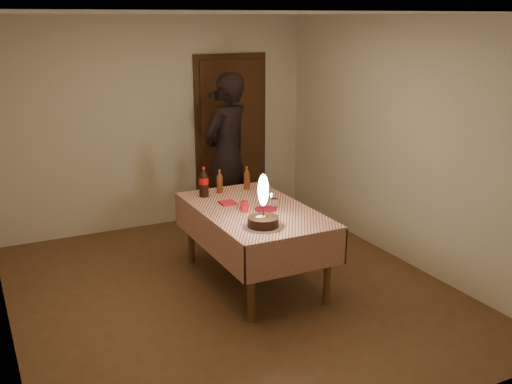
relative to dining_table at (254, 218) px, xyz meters
The scene contains 12 objects.
ground 0.74m from the dining_table, 156.23° to the right, with size 4.00×4.50×0.01m, color brown.
room_shell 1.03m from the dining_table, 167.91° to the right, with size 4.04×4.54×2.62m.
dining_table is the anchor object (origin of this frame).
birthday_cake 0.58m from the dining_table, 107.20° to the right, with size 0.35×0.35×0.49m.
red_plate 0.16m from the dining_table, 40.24° to the right, with size 0.22×0.22×0.01m, color #A60B22.
red_cup 0.20m from the dining_table, 162.07° to the right, with size 0.08×0.08×0.10m, color #AC0B19.
clear_cup 0.25m from the dining_table, 15.57° to the right, with size 0.07×0.07×0.09m, color white.
napkin_stack 0.32m from the dining_table, 123.14° to the left, with size 0.15×0.15×0.02m, color red.
cola_bottle 0.71m from the dining_table, 115.45° to the left, with size 0.10×0.10×0.32m.
amber_bottle_left 0.69m from the dining_table, 97.18° to the left, with size 0.06×0.06×0.26m.
amber_bottle_right 0.73m from the dining_table, 69.92° to the left, with size 0.06×0.06×0.26m.
photographer 1.53m from the dining_table, 76.14° to the left, with size 0.85×0.75×1.95m.
Camera 1 is at (-2.16, -4.86, 2.57)m, focal length 42.00 mm.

